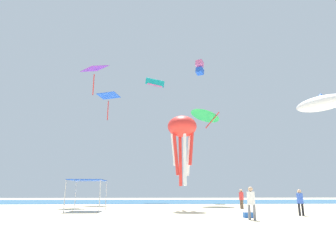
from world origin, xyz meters
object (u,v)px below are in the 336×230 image
at_px(person_central, 300,200).
at_px(kite_diamond_blue, 109,97).
at_px(person_near_tent, 251,200).
at_px(kite_inflatable_white, 322,103).
at_px(kite_box_pink, 200,67).
at_px(kite_octopus_red, 182,130).
at_px(cooler_box, 248,215).
at_px(kite_parafoil_teal, 155,83).
at_px(canopy_tent, 88,181).
at_px(kite_delta_green, 206,114).
at_px(kite_diamond_purple, 94,70).
at_px(person_leftmost, 241,197).

relative_size(person_central, kite_diamond_blue, 0.46).
xyz_separation_m(person_near_tent, kite_inflatable_white, (8.69, 6.26, 7.69)).
bearing_deg(person_near_tent, kite_inflatable_white, -95.41).
height_order(kite_box_pink, kite_octopus_red, kite_box_pink).
relative_size(person_central, cooler_box, 2.92).
xyz_separation_m(person_near_tent, kite_parafoil_teal, (-5.15, 31.57, 18.79)).
xyz_separation_m(kite_inflatable_white, kite_parafoil_teal, (-13.84, 25.31, 11.11)).
bearing_deg(canopy_tent, cooler_box, -31.87).
distance_m(canopy_tent, kite_delta_green, 17.87).
height_order(cooler_box, kite_inflatable_white, kite_inflatable_white).
bearing_deg(kite_parafoil_teal, person_near_tent, -53.63).
bearing_deg(kite_diamond_purple, kite_delta_green, -134.61).
bearing_deg(person_central, person_near_tent, -165.77).
xyz_separation_m(canopy_tent, kite_inflatable_white, (19.44, -2.09, 6.41)).
xyz_separation_m(kite_diamond_purple, kite_box_pink, (15.47, 11.46, 5.74)).
xyz_separation_m(kite_box_pink, kite_delta_green, (-1.41, -11.51, -11.28)).
height_order(person_leftmost, kite_inflatable_white, kite_inflatable_white).
distance_m(person_near_tent, kite_parafoil_teal, 37.10).
xyz_separation_m(person_central, kite_box_pink, (-1.70, 27.21, 21.25)).
xyz_separation_m(person_central, cooler_box, (-3.97, -1.37, -0.80)).
xyz_separation_m(kite_delta_green, kite_inflatable_white, (7.58, -12.31, -2.21)).
height_order(canopy_tent, cooler_box, canopy_tent).
bearing_deg(kite_diamond_purple, cooler_box, 173.24).
bearing_deg(canopy_tent, kite_box_pink, 58.56).
bearing_deg(kite_octopus_red, kite_parafoil_teal, 117.67).
height_order(person_near_tent, kite_octopus_red, kite_octopus_red).
bearing_deg(kite_diamond_blue, cooler_box, -135.91).
distance_m(kite_delta_green, kite_parafoil_teal, 16.96).
bearing_deg(kite_inflatable_white, kite_box_pink, -22.67).
bearing_deg(canopy_tent, person_central, -20.09).
bearing_deg(kite_octopus_red, kite_inflatable_white, 7.89).
xyz_separation_m(cooler_box, kite_diamond_blue, (-11.92, 21.49, 14.16)).
bearing_deg(person_leftmost, cooler_box, 152.20).
distance_m(person_near_tent, person_central, 5.11).
bearing_deg(kite_octopus_red, kite_diamond_blue, 144.22).
height_order(kite_octopus_red, kite_diamond_blue, kite_diamond_blue).
height_order(cooler_box, kite_parafoil_teal, kite_parafoil_teal).
relative_size(kite_parafoil_teal, kite_diamond_blue, 0.93).
relative_size(canopy_tent, person_leftmost, 1.92).
bearing_deg(kite_delta_green, kite_parafoil_teal, 5.55).
xyz_separation_m(cooler_box, kite_diamond_purple, (-13.21, 17.11, 16.31)).
distance_m(person_leftmost, cooler_box, 9.72).
distance_m(kite_box_pink, kite_inflatable_white, 28.05).
bearing_deg(person_near_tent, kite_parafoil_teal, -31.92).
distance_m(kite_inflatable_white, kite_parafoil_teal, 30.91).
height_order(cooler_box, kite_delta_green, kite_delta_green).
height_order(kite_diamond_purple, kite_delta_green, kite_diamond_purple).
xyz_separation_m(person_central, kite_octopus_red, (-7.07, 6.25, 5.90)).
distance_m(kite_diamond_purple, kite_inflatable_white, 26.09).
relative_size(kite_diamond_purple, kite_box_pink, 1.54).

